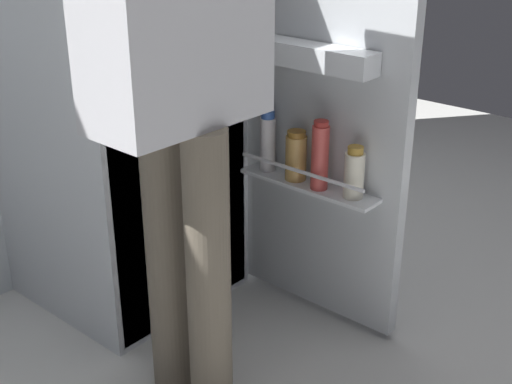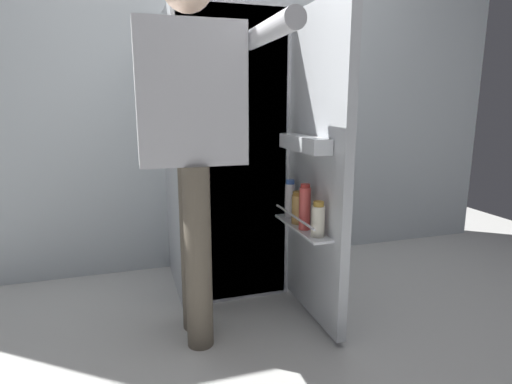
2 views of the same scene
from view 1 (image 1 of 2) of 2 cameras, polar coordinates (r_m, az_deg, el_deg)
The scene contains 3 objects.
ground_plane at distance 2.34m, azimuth -1.06°, elevation -12.30°, with size 5.85×5.85×0.00m, color silver.
refrigerator at distance 2.35m, azimuth -10.28°, elevation 9.21°, with size 0.67×1.23×1.60m.
person at distance 1.71m, azimuth -6.21°, elevation 11.46°, with size 0.55×0.78×1.68m.
Camera 1 is at (-1.40, -1.26, 1.38)m, focal length 48.84 mm.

